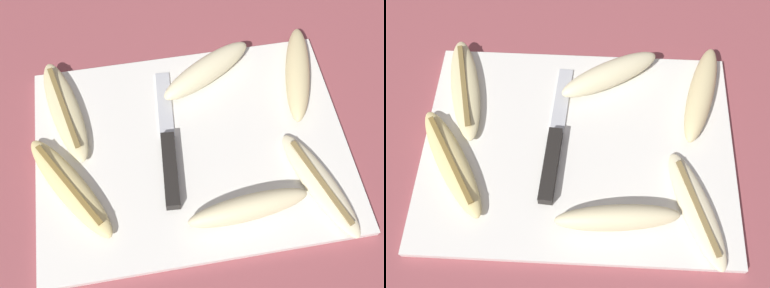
# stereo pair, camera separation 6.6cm
# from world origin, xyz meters

# --- Properties ---
(ground_plane) EXTENTS (4.00, 4.00, 0.00)m
(ground_plane) POSITION_xyz_m (0.00, 0.00, 0.00)
(ground_plane) COLOR #93474C
(cutting_board) EXTENTS (0.46, 0.34, 0.01)m
(cutting_board) POSITION_xyz_m (0.00, 0.00, 0.01)
(cutting_board) COLOR white
(cutting_board) RESTS_ON ground_plane
(knife) EXTENTS (0.04, 0.23, 0.02)m
(knife) POSITION_xyz_m (-0.04, -0.02, 0.02)
(knife) COLOR black
(knife) RESTS_ON cutting_board
(banana_cream_curved) EXTENTS (0.17, 0.05, 0.04)m
(banana_cream_curved) POSITION_xyz_m (0.06, -0.11, 0.03)
(banana_cream_curved) COLOR beige
(banana_cream_curved) RESTS_ON cutting_board
(banana_pale_long) EXTENTS (0.17, 0.12, 0.04)m
(banana_pale_long) POSITION_xyz_m (0.04, 0.12, 0.03)
(banana_pale_long) COLOR beige
(banana_pale_long) RESTS_ON cutting_board
(banana_bright_far) EXTENTS (0.10, 0.18, 0.02)m
(banana_bright_far) POSITION_xyz_m (0.17, -0.09, 0.02)
(banana_bright_far) COLOR beige
(banana_bright_far) RESTS_ON cutting_board
(banana_soft_right) EXTENTS (0.09, 0.19, 0.02)m
(banana_soft_right) POSITION_xyz_m (-0.18, 0.09, 0.02)
(banana_soft_right) COLOR beige
(banana_soft_right) RESTS_ON cutting_board
(banana_ripe_center) EXTENTS (0.08, 0.18, 0.03)m
(banana_ripe_center) POSITION_xyz_m (0.19, 0.09, 0.03)
(banana_ripe_center) COLOR beige
(banana_ripe_center) RESTS_ON cutting_board
(banana_golden_short) EXTENTS (0.14, 0.18, 0.02)m
(banana_golden_short) POSITION_xyz_m (-0.18, -0.04, 0.02)
(banana_golden_short) COLOR #EDD689
(banana_golden_short) RESTS_ON cutting_board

